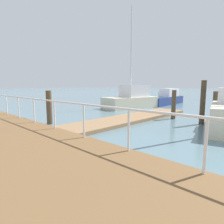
% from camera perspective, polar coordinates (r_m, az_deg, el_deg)
% --- Properties ---
extents(ground_plane, '(300.00, 300.00, 0.00)m').
position_cam_1_polar(ground_plane, '(18.29, -24.57, 0.92)').
color(ground_plane, slate).
extents(floating_dock, '(10.71, 2.00, 0.18)m').
position_cam_1_polar(floating_dock, '(11.09, 5.09, -2.05)').
color(floating_dock, '#93704C').
rests_on(floating_dock, ground_plane).
extents(boardwalk_railing, '(0.06, 26.81, 1.08)m').
position_cam_1_polar(boardwalk_railing, '(6.58, -13.40, 1.07)').
color(boardwalk_railing, white).
rests_on(boardwalk_railing, boardwalk).
extents(dock_piling_0, '(0.26, 0.26, 2.30)m').
position_cam_1_polar(dock_piling_0, '(10.86, 25.92, 2.61)').
color(dock_piling_0, '#473826').
rests_on(dock_piling_0, ground_plane).
extents(dock_piling_1, '(0.29, 0.29, 1.77)m').
position_cam_1_polar(dock_piling_1, '(10.41, -18.61, 1.33)').
color(dock_piling_1, brown).
rests_on(dock_piling_1, ground_plane).
extents(dock_piling_2, '(0.26, 0.26, 1.76)m').
position_cam_1_polar(dock_piling_2, '(12.03, 18.27, 2.16)').
color(dock_piling_2, brown).
rests_on(dock_piling_2, ground_plane).
extents(dock_piling_5, '(0.28, 0.28, 1.67)m').
position_cam_1_polar(dock_piling_5, '(13.58, 28.86, 2.00)').
color(dock_piling_5, '#473826').
rests_on(dock_piling_5, ground_plane).
extents(moored_boat_2, '(5.48, 3.12, 8.91)m').
position_cam_1_polar(moored_boat_2, '(17.37, 5.99, 4.01)').
color(moored_boat_2, beige).
rests_on(moored_boat_2, ground_plane).
extents(moored_boat_3, '(6.38, 1.93, 1.74)m').
position_cam_1_polar(moored_boat_3, '(21.60, 16.26, 4.02)').
color(moored_boat_3, navy).
rests_on(moored_boat_3, ground_plane).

